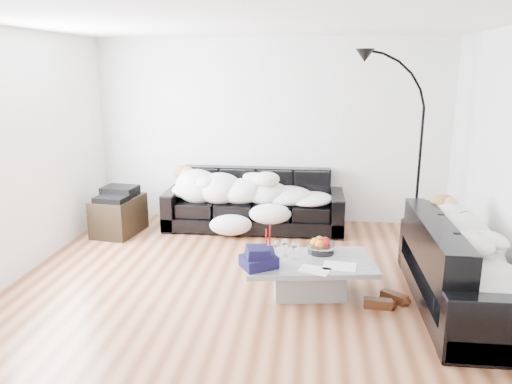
# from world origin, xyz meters

# --- Properties ---
(ground) EXTENTS (5.00, 5.00, 0.00)m
(ground) POSITION_xyz_m (0.00, 0.00, 0.00)
(ground) COLOR brown
(ground) RESTS_ON ground
(wall_back) EXTENTS (5.00, 0.02, 2.60)m
(wall_back) POSITION_xyz_m (0.00, 2.25, 1.30)
(wall_back) COLOR silver
(wall_back) RESTS_ON ground
(wall_left) EXTENTS (0.02, 4.50, 2.60)m
(wall_left) POSITION_xyz_m (-2.50, 0.00, 1.30)
(wall_left) COLOR silver
(wall_left) RESTS_ON ground
(ceiling) EXTENTS (5.00, 5.00, 0.00)m
(ceiling) POSITION_xyz_m (0.00, 0.00, 2.60)
(ceiling) COLOR white
(ceiling) RESTS_ON ground
(sofa_back) EXTENTS (2.45, 0.85, 0.80)m
(sofa_back) POSITION_xyz_m (-0.20, 1.79, 0.40)
(sofa_back) COLOR black
(sofa_back) RESTS_ON ground
(sofa_right) EXTENTS (0.88, 2.05, 0.83)m
(sofa_right) POSITION_xyz_m (2.04, -0.34, 0.41)
(sofa_right) COLOR black
(sofa_right) RESTS_ON ground
(sleeper_back) EXTENTS (2.08, 0.72, 0.42)m
(sleeper_back) POSITION_xyz_m (-0.20, 1.74, 0.63)
(sleeper_back) COLOR silver
(sleeper_back) RESTS_ON sofa_back
(sleeper_right) EXTENTS (0.74, 1.75, 0.43)m
(sleeper_right) POSITION_xyz_m (2.04, -0.34, 0.63)
(sleeper_right) COLOR silver
(sleeper_right) RESTS_ON sofa_right
(teal_cushion) EXTENTS (0.42, 0.38, 0.20)m
(teal_cushion) POSITION_xyz_m (1.98, 0.29, 0.72)
(teal_cushion) COLOR #0D5D45
(teal_cushion) RESTS_ON sofa_right
(coffee_table) EXTENTS (1.34, 0.90, 0.36)m
(coffee_table) POSITION_xyz_m (0.59, -0.25, 0.18)
(coffee_table) COLOR #939699
(coffee_table) RESTS_ON ground
(fruit_bowl) EXTENTS (0.35, 0.35, 0.17)m
(fruit_bowl) POSITION_xyz_m (0.70, -0.02, 0.45)
(fruit_bowl) COLOR white
(fruit_bowl) RESTS_ON coffee_table
(wine_glass_a) EXTENTS (0.09, 0.09, 0.18)m
(wine_glass_a) POSITION_xyz_m (0.34, -0.15, 0.45)
(wine_glass_a) COLOR white
(wine_glass_a) RESTS_ON coffee_table
(wine_glass_b) EXTENTS (0.09, 0.09, 0.18)m
(wine_glass_b) POSITION_xyz_m (0.26, -0.21, 0.45)
(wine_glass_b) COLOR white
(wine_glass_b) RESTS_ON coffee_table
(wine_glass_c) EXTENTS (0.08, 0.08, 0.19)m
(wine_glass_c) POSITION_xyz_m (0.44, -0.24, 0.46)
(wine_glass_c) COLOR white
(wine_glass_c) RESTS_ON coffee_table
(candle_left) EXTENTS (0.05, 0.05, 0.22)m
(candle_left) POSITION_xyz_m (0.14, -0.01, 0.47)
(candle_left) COLOR maroon
(candle_left) RESTS_ON coffee_table
(candle_right) EXTENTS (0.05, 0.05, 0.26)m
(candle_right) POSITION_xyz_m (0.18, -0.01, 0.49)
(candle_right) COLOR maroon
(candle_right) RESTS_ON coffee_table
(newspaper_a) EXTENTS (0.34, 0.27, 0.01)m
(newspaper_a) POSITION_xyz_m (0.87, -0.37, 0.37)
(newspaper_a) COLOR silver
(newspaper_a) RESTS_ON coffee_table
(newspaper_b) EXTENTS (0.33, 0.28, 0.01)m
(newspaper_b) POSITION_xyz_m (0.64, -0.49, 0.37)
(newspaper_b) COLOR silver
(newspaper_b) RESTS_ON coffee_table
(navy_jacket) EXTENTS (0.37, 0.33, 0.17)m
(navy_jacket) POSITION_xyz_m (0.10, -0.50, 0.53)
(navy_jacket) COLOR black
(navy_jacket) RESTS_ON coffee_table
(shoes) EXTENTS (0.51, 0.43, 0.10)m
(shoes) POSITION_xyz_m (1.32, -0.39, 0.05)
(shoes) COLOR #472311
(shoes) RESTS_ON ground
(av_cabinet) EXTENTS (0.60, 0.79, 0.50)m
(av_cabinet) POSITION_xyz_m (-1.99, 1.36, 0.25)
(av_cabinet) COLOR black
(av_cabinet) RESTS_ON ground
(stereo) EXTENTS (0.48, 0.39, 0.13)m
(stereo) POSITION_xyz_m (-1.99, 1.36, 0.56)
(stereo) COLOR black
(stereo) RESTS_ON av_cabinet
(floor_lamp) EXTENTS (0.77, 0.31, 2.12)m
(floor_lamp) POSITION_xyz_m (1.91, 1.38, 1.06)
(floor_lamp) COLOR black
(floor_lamp) RESTS_ON ground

